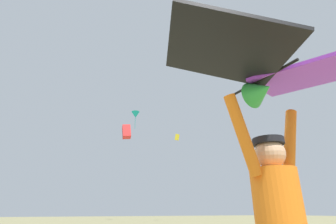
{
  "coord_description": "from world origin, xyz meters",
  "views": [
    {
      "loc": [
        -1.33,
        -1.69,
        1.08
      ],
      "look_at": [
        0.11,
        1.95,
        2.63
      ],
      "focal_mm": 26.79,
      "sensor_mm": 36.0,
      "label": 1
    }
  ],
  "objects_px": {
    "distant_kite_red_overhead_distant": "(126,132)",
    "distant_kite_teal_far_center": "(136,115)",
    "held_stunt_kite": "(266,71)",
    "distant_kite_yellow_mid_left": "(177,137)"
  },
  "relations": [
    {
      "from": "held_stunt_kite",
      "to": "distant_kite_yellow_mid_left",
      "type": "bearing_deg",
      "value": 67.83
    },
    {
      "from": "held_stunt_kite",
      "to": "distant_kite_yellow_mid_left",
      "type": "height_order",
      "value": "distant_kite_yellow_mid_left"
    },
    {
      "from": "held_stunt_kite",
      "to": "distant_kite_red_overhead_distant",
      "type": "xyz_separation_m",
      "value": [
        2.59,
        18.05,
        4.92
      ]
    },
    {
      "from": "distant_kite_red_overhead_distant",
      "to": "distant_kite_teal_far_center",
      "type": "distance_m",
      "value": 13.59
    },
    {
      "from": "distant_kite_yellow_mid_left",
      "to": "distant_kite_red_overhead_distant",
      "type": "bearing_deg",
      "value": -135.22
    },
    {
      "from": "distant_kite_yellow_mid_left",
      "to": "distant_kite_teal_far_center",
      "type": "distance_m",
      "value": 6.87
    },
    {
      "from": "distant_kite_red_overhead_distant",
      "to": "distant_kite_teal_far_center",
      "type": "bearing_deg",
      "value": 73.25
    },
    {
      "from": "held_stunt_kite",
      "to": "distant_kite_yellow_mid_left",
      "type": "xyz_separation_m",
      "value": [
        10.59,
        25.99,
        7.39
      ]
    },
    {
      "from": "held_stunt_kite",
      "to": "distant_kite_red_overhead_distant",
      "type": "distance_m",
      "value": 18.89
    },
    {
      "from": "distant_kite_yellow_mid_left",
      "to": "distant_kite_teal_far_center",
      "type": "bearing_deg",
      "value": 140.82
    }
  ]
}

